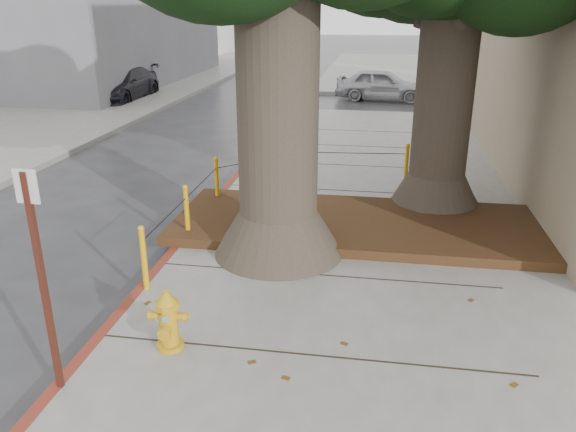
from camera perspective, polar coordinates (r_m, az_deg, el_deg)
name	(u,v)px	position (r m, az deg, el deg)	size (l,w,h in m)	color
ground	(264,361)	(6.70, -2.50, -14.55)	(140.00, 140.00, 0.00)	#28282B
sidewalk_far	(464,71)	(35.87, 17.43, 13.89)	(16.00, 20.00, 0.15)	slate
curb_red	(173,254)	(9.26, -11.60, -3.83)	(0.14, 26.00, 0.16)	maroon
planter_bed	(358,224)	(9.93, 7.10, -0.84)	(6.40, 2.60, 0.16)	black
bollard_ring	(264,188)	(10.43, -2.42, 2.90)	(3.79, 5.39, 0.95)	#F0A30D
fire_hydrant	(168,320)	(6.60, -12.08, -10.25)	(0.40, 0.36, 0.76)	gold
signpost	(41,272)	(5.87, -23.80, -5.18)	(0.23, 0.06, 2.34)	#471911
car_silver	(382,85)	(24.46, 9.52, 13.03)	(1.54, 3.82, 1.30)	#ACACB1
car_dark	(121,84)	(24.99, -16.60, 12.69)	(1.90, 4.67, 1.36)	black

